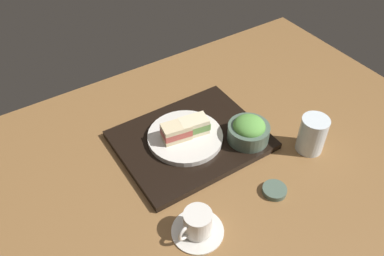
{
  "coord_description": "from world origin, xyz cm",
  "views": [
    {
      "loc": [
        48.8,
        61.56,
        83.1
      ],
      "look_at": [
        3.93,
        -8.04,
        5.0
      ],
      "focal_mm": 37.19,
      "sensor_mm": 36.0,
      "label": 1
    }
  ],
  "objects_px": {
    "salad_bowl": "(249,130)",
    "drinking_glass": "(312,134)",
    "small_sauce_dish": "(274,190)",
    "sandwich_far": "(176,132)",
    "sandwich_near": "(194,126)",
    "coffee_cup": "(197,225)",
    "sandwich_plate": "(185,137)"
  },
  "relations": [
    {
      "from": "sandwich_far",
      "to": "coffee_cup",
      "type": "height_order",
      "value": "sandwich_far"
    },
    {
      "from": "salad_bowl",
      "to": "sandwich_near",
      "type": "bearing_deg",
      "value": -36.85
    },
    {
      "from": "salad_bowl",
      "to": "coffee_cup",
      "type": "xyz_separation_m",
      "value": [
        0.29,
        0.17,
        -0.02
      ]
    },
    {
      "from": "small_sauce_dish",
      "to": "coffee_cup",
      "type": "bearing_deg",
      "value": -2.45
    },
    {
      "from": "sandwich_plate",
      "to": "salad_bowl",
      "type": "height_order",
      "value": "salad_bowl"
    },
    {
      "from": "sandwich_plate",
      "to": "drinking_glass",
      "type": "bearing_deg",
      "value": 144.22
    },
    {
      "from": "sandwich_far",
      "to": "salad_bowl",
      "type": "bearing_deg",
      "value": 150.76
    },
    {
      "from": "small_sauce_dish",
      "to": "sandwich_near",
      "type": "bearing_deg",
      "value": -74.87
    },
    {
      "from": "sandwich_near",
      "to": "salad_bowl",
      "type": "bearing_deg",
      "value": 143.15
    },
    {
      "from": "sandwich_far",
      "to": "sandwich_plate",
      "type": "bearing_deg",
      "value": 173.06
    },
    {
      "from": "coffee_cup",
      "to": "drinking_glass",
      "type": "relative_size",
      "value": 1.14
    },
    {
      "from": "sandwich_plate",
      "to": "small_sauce_dish",
      "type": "relative_size",
      "value": 3.4
    },
    {
      "from": "sandwich_plate",
      "to": "sandwich_far",
      "type": "distance_m",
      "value": 0.04
    },
    {
      "from": "salad_bowl",
      "to": "drinking_glass",
      "type": "distance_m",
      "value": 0.18
    },
    {
      "from": "sandwich_near",
      "to": "coffee_cup",
      "type": "distance_m",
      "value": 0.31
    },
    {
      "from": "small_sauce_dish",
      "to": "drinking_glass",
      "type": "bearing_deg",
      "value": -160.66
    },
    {
      "from": "sandwich_near",
      "to": "sandwich_far",
      "type": "height_order",
      "value": "same"
    },
    {
      "from": "sandwich_near",
      "to": "sandwich_far",
      "type": "bearing_deg",
      "value": -6.94
    },
    {
      "from": "coffee_cup",
      "to": "sandwich_plate",
      "type": "bearing_deg",
      "value": -116.63
    },
    {
      "from": "sandwich_plate",
      "to": "salad_bowl",
      "type": "xyz_separation_m",
      "value": [
        -0.15,
        0.1,
        0.03
      ]
    },
    {
      "from": "sandwich_near",
      "to": "coffee_cup",
      "type": "height_order",
      "value": "sandwich_near"
    },
    {
      "from": "sandwich_far",
      "to": "sandwich_near",
      "type": "bearing_deg",
      "value": 173.06
    },
    {
      "from": "salad_bowl",
      "to": "sandwich_far",
      "type": "bearing_deg",
      "value": -29.24
    },
    {
      "from": "sandwich_plate",
      "to": "drinking_glass",
      "type": "relative_size",
      "value": 1.96
    },
    {
      "from": "salad_bowl",
      "to": "small_sauce_dish",
      "type": "xyz_separation_m",
      "value": [
        0.05,
        0.18,
        -0.05
      ]
    },
    {
      "from": "salad_bowl",
      "to": "drinking_glass",
      "type": "relative_size",
      "value": 1.08
    },
    {
      "from": "sandwich_far",
      "to": "drinking_glass",
      "type": "bearing_deg",
      "value": 146.2
    },
    {
      "from": "drinking_glass",
      "to": "coffee_cup",
      "type": "bearing_deg",
      "value": 7.6
    },
    {
      "from": "coffee_cup",
      "to": "small_sauce_dish",
      "type": "bearing_deg",
      "value": 177.55
    },
    {
      "from": "sandwich_near",
      "to": "coffee_cup",
      "type": "xyz_separation_m",
      "value": [
        0.16,
        0.26,
        -0.03
      ]
    },
    {
      "from": "salad_bowl",
      "to": "small_sauce_dish",
      "type": "relative_size",
      "value": 1.88
    },
    {
      "from": "sandwich_far",
      "to": "drinking_glass",
      "type": "relative_size",
      "value": 0.79
    }
  ]
}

